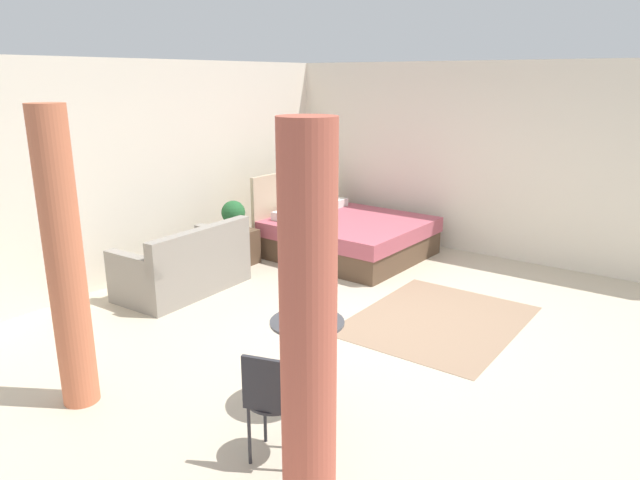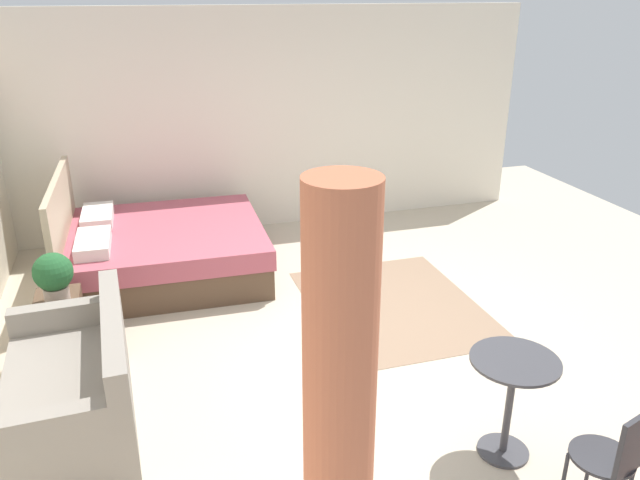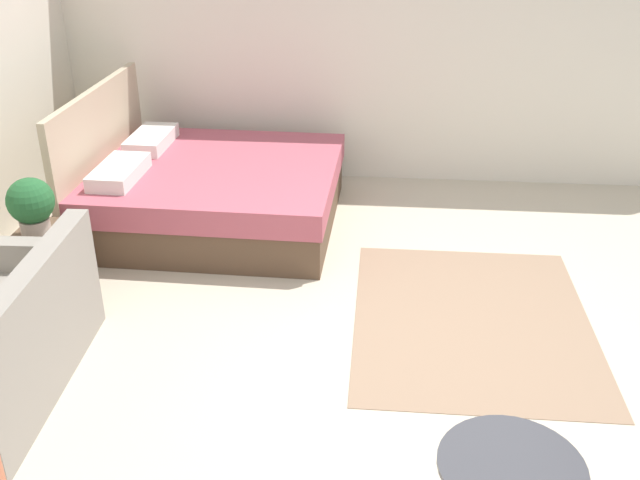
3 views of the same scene
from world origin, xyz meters
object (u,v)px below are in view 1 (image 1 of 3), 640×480
Objects in this scene: couch at (185,268)px; balcony_table at (307,348)px; cafe_chair_near_window at (269,397)px; nightstand at (239,248)px; bed at (345,235)px; potted_plant at (233,215)px.

balcony_table is (-1.16, -2.76, 0.22)m from couch.
cafe_chair_near_window is at bearing -162.60° from balcony_table.
nightstand is at bearing 9.36° from couch.
bed reaches higher than nightstand.
couch is 2.15× the size of balcony_table.
cafe_chair_near_window is at bearing -152.32° from bed.
balcony_table is (-3.56, -2.02, 0.21)m from bed.
bed is 1.33× the size of couch.
couch reaches higher than balcony_table.
bed is 2.51m from couch.
balcony_table is at bearing -150.49° from bed.
bed is at bearing 27.68° from cafe_chair_near_window.
bed is 2.87× the size of balcony_table.
bed is at bearing -17.21° from couch.
bed is at bearing -33.30° from potted_plant.
potted_plant is at bearing 8.85° from couch.
nightstand is 3.74m from balcony_table.
nightstand is at bearing 46.61° from cafe_chair_near_window.
bed reaches higher than couch.
nightstand is 0.50m from potted_plant.
bed reaches higher than cafe_chair_near_window.
nightstand is (1.12, 0.19, -0.05)m from couch.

